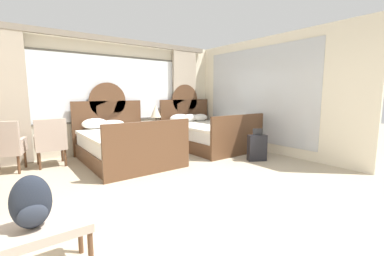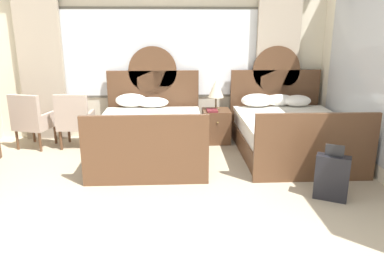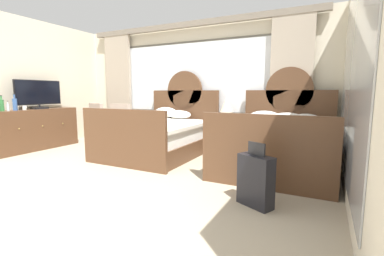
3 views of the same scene
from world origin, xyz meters
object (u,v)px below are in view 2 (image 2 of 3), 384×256
object	(u,v)px
bed_near_window	(150,134)
book_on_nightstand	(212,110)
table_lamp_on_nightstand	(216,89)
armchair_by_window_left	(75,119)
bed_near_mirror	(289,131)
suitcase_on_floor	(332,177)
nightstand_between_beds	(216,126)
armchair_by_window_centre	(32,119)

from	to	relation	value
bed_near_window	book_on_nightstand	xyz separation A→B (m)	(1.02, 0.57, 0.23)
table_lamp_on_nightstand	armchair_by_window_left	bearing A→B (deg)	-175.10
table_lamp_on_nightstand	armchair_by_window_left	size ratio (longest dim) A/B	0.58
bed_near_mirror	suitcase_on_floor	xyz separation A→B (m)	(0.02, -1.61, -0.09)
table_lamp_on_nightstand	suitcase_on_floor	size ratio (longest dim) A/B	0.79
bed_near_mirror	table_lamp_on_nightstand	xyz separation A→B (m)	(-1.10, 0.67, 0.58)
bed_near_mirror	suitcase_on_floor	world-z (taller)	bed_near_mirror
bed_near_mirror	armchair_by_window_left	distance (m)	3.50
nightstand_between_beds	table_lamp_on_nightstand	bearing A→B (deg)	131.39
bed_near_mirror	armchair_by_window_centre	world-z (taller)	bed_near_mirror
suitcase_on_floor	book_on_nightstand	bearing A→B (deg)	118.70
nightstand_between_beds	armchair_by_window_left	bearing A→B (deg)	-175.35
bed_near_mirror	armchair_by_window_centre	size ratio (longest dim) A/B	2.30
bed_near_window	armchair_by_window_centre	size ratio (longest dim) A/B	2.30
bed_near_window	table_lamp_on_nightstand	size ratio (longest dim) A/B	3.97
bed_near_mirror	bed_near_window	bearing A→B (deg)	-179.70
bed_near_window	table_lamp_on_nightstand	world-z (taller)	bed_near_window
bed_near_mirror	armchair_by_window_left	bearing A→B (deg)	172.39
book_on_nightstand	armchair_by_window_left	size ratio (longest dim) A/B	0.28
bed_near_window	book_on_nightstand	size ratio (longest dim) A/B	8.18
bed_near_mirror	suitcase_on_floor	size ratio (longest dim) A/B	3.15
book_on_nightstand	bed_near_mirror	bearing A→B (deg)	-25.60
nightstand_between_beds	bed_near_mirror	bearing A→B (deg)	-31.01
bed_near_window	table_lamp_on_nightstand	xyz separation A→B (m)	(1.09, 0.68, 0.59)
nightstand_between_beds	book_on_nightstand	distance (m)	0.33
bed_near_mirror	armchair_by_window_centre	distance (m)	4.20
bed_near_window	table_lamp_on_nightstand	bearing A→B (deg)	31.82
bed_near_mirror	table_lamp_on_nightstand	world-z (taller)	bed_near_mirror
bed_near_mirror	table_lamp_on_nightstand	bearing A→B (deg)	148.82
armchair_by_window_left	armchair_by_window_centre	size ratio (longest dim) A/B	1.00
table_lamp_on_nightstand	bed_near_window	bearing A→B (deg)	-148.18
table_lamp_on_nightstand	armchair_by_window_centre	bearing A→B (deg)	-176.27
bed_near_window	armchair_by_window_centre	bearing A→B (deg)	166.41
table_lamp_on_nightstand	armchair_by_window_left	world-z (taller)	table_lamp_on_nightstand
suitcase_on_floor	armchair_by_window_left	bearing A→B (deg)	149.22
bed_near_mirror	book_on_nightstand	size ratio (longest dim) A/B	8.18
nightstand_between_beds	armchair_by_window_left	size ratio (longest dim) A/B	0.62
suitcase_on_floor	bed_near_mirror	bearing A→B (deg)	90.60
armchair_by_window_left	suitcase_on_floor	world-z (taller)	armchair_by_window_left
bed_near_window	armchair_by_window_centre	world-z (taller)	bed_near_window
suitcase_on_floor	nightstand_between_beds	bearing A→B (deg)	116.05
nightstand_between_beds	book_on_nightstand	size ratio (longest dim) A/B	2.21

